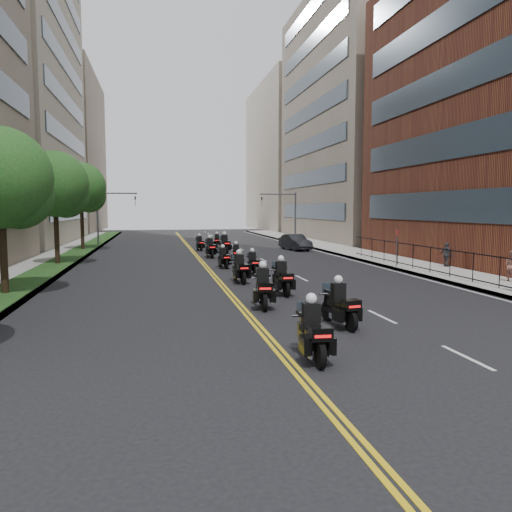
% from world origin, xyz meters
% --- Properties ---
extents(ground, '(160.00, 160.00, 0.00)m').
position_xyz_m(ground, '(0.00, 0.00, 0.00)').
color(ground, black).
rests_on(ground, ground).
extents(sidewalk_right, '(4.00, 90.00, 0.15)m').
position_xyz_m(sidewalk_right, '(12.00, 25.00, 0.07)').
color(sidewalk_right, gray).
rests_on(sidewalk_right, ground).
extents(sidewalk_left, '(4.00, 90.00, 0.15)m').
position_xyz_m(sidewalk_left, '(-12.00, 25.00, 0.07)').
color(sidewalk_left, gray).
rests_on(sidewalk_left, ground).
extents(grass_strip, '(2.00, 90.00, 0.04)m').
position_xyz_m(grass_strip, '(-11.20, 25.00, 0.17)').
color(grass_strip, '#183A15').
rests_on(grass_strip, sidewalk_left).
extents(building_right_tan, '(15.11, 28.00, 30.00)m').
position_xyz_m(building_right_tan, '(21.48, 48.00, 15.00)').
color(building_right_tan, '#7D705B').
rests_on(building_right_tan, ground).
extents(building_right_far, '(15.00, 28.00, 26.00)m').
position_xyz_m(building_right_far, '(21.50, 78.00, 13.00)').
color(building_right_far, '#A89F88').
rests_on(building_right_far, ground).
extents(building_left_far, '(16.00, 28.00, 26.00)m').
position_xyz_m(building_left_far, '(-22.00, 78.00, 13.00)').
color(building_left_far, '#7D705B').
rests_on(building_left_far, ground).
extents(iron_fence, '(0.05, 28.00, 1.50)m').
position_xyz_m(iron_fence, '(11.00, 12.00, 0.90)').
color(iron_fence, black).
rests_on(iron_fence, sidewalk_right).
extents(street_trees, '(4.40, 38.40, 7.98)m').
position_xyz_m(street_trees, '(-11.05, 18.61, 5.13)').
color(street_trees, '#322116').
rests_on(street_trees, ground).
extents(traffic_signal_right, '(4.09, 0.20, 5.60)m').
position_xyz_m(traffic_signal_right, '(9.54, 42.00, 3.70)').
color(traffic_signal_right, '#3F3F44').
rests_on(traffic_signal_right, ground).
extents(traffic_signal_left, '(4.09, 0.20, 5.60)m').
position_xyz_m(traffic_signal_left, '(-9.54, 42.00, 3.70)').
color(traffic_signal_left, '#3F3F44').
rests_on(traffic_signal_left, ground).
extents(motorcycle_0, '(0.56, 2.32, 1.71)m').
position_xyz_m(motorcycle_0, '(-0.81, 0.62, 0.68)').
color(motorcycle_0, black).
rests_on(motorcycle_0, ground).
extents(motorcycle_1, '(0.69, 2.29, 1.69)m').
position_xyz_m(motorcycle_1, '(1.18, 3.87, 0.67)').
color(motorcycle_1, black).
rests_on(motorcycle_1, ground).
extents(motorcycle_2, '(0.73, 2.47, 1.82)m').
position_xyz_m(motorcycle_2, '(-0.61, 7.49, 0.72)').
color(motorcycle_2, black).
rests_on(motorcycle_2, ground).
extents(motorcycle_3, '(0.56, 2.38, 1.76)m').
position_xyz_m(motorcycle_3, '(0.84, 10.21, 0.69)').
color(motorcycle_3, black).
rests_on(motorcycle_3, ground).
extents(motorcycle_4, '(0.62, 2.35, 1.73)m').
position_xyz_m(motorcycle_4, '(-0.42, 14.12, 0.69)').
color(motorcycle_4, black).
rests_on(motorcycle_4, ground).
extents(motorcycle_5, '(0.48, 2.08, 1.54)m').
position_xyz_m(motorcycle_5, '(0.86, 17.19, 0.61)').
color(motorcycle_5, black).
rests_on(motorcycle_5, ground).
extents(motorcycle_6, '(0.62, 2.07, 1.53)m').
position_xyz_m(motorcycle_6, '(-0.41, 20.64, 0.60)').
color(motorcycle_6, black).
rests_on(motorcycle_6, ground).
extents(motorcycle_7, '(0.62, 2.06, 1.52)m').
position_xyz_m(motorcycle_7, '(0.91, 23.66, 0.60)').
color(motorcycle_7, black).
rests_on(motorcycle_7, ground).
extents(motorcycle_8, '(0.64, 2.42, 1.79)m').
position_xyz_m(motorcycle_8, '(-0.53, 27.57, 0.71)').
color(motorcycle_8, black).
rests_on(motorcycle_8, ground).
extents(motorcycle_9, '(0.65, 2.55, 1.88)m').
position_xyz_m(motorcycle_9, '(1.10, 30.92, 0.74)').
color(motorcycle_9, black).
rests_on(motorcycle_9, ground).
extents(motorcycle_10, '(0.62, 2.12, 1.57)m').
position_xyz_m(motorcycle_10, '(-0.77, 34.25, 0.62)').
color(motorcycle_10, black).
rests_on(motorcycle_10, ground).
extents(motorcycle_11, '(0.62, 2.10, 1.55)m').
position_xyz_m(motorcycle_11, '(1.20, 37.40, 0.61)').
color(motorcycle_11, black).
rests_on(motorcycle_11, ground).
extents(parked_sedan, '(2.23, 4.63, 1.46)m').
position_xyz_m(parked_sedan, '(8.00, 33.19, 0.73)').
color(parked_sedan, black).
rests_on(parked_sedan, ground).
extents(pedestrian_b, '(0.74, 0.87, 1.60)m').
position_xyz_m(pedestrian_b, '(13.14, 10.88, 0.95)').
color(pedestrian_b, '#945E51').
rests_on(pedestrian_b, sidewalk_right).
extents(pedestrian_c, '(0.65, 0.99, 1.56)m').
position_xyz_m(pedestrian_c, '(13.50, 17.29, 0.93)').
color(pedestrian_c, '#38393F').
rests_on(pedestrian_c, sidewalk_right).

